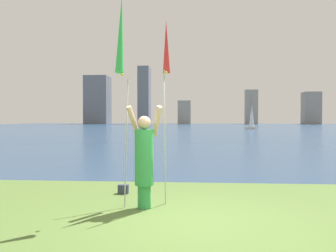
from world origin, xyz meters
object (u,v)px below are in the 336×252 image
object	(u,v)px
bag	(123,189)
sailboat_3	(251,118)
kite_flag_right	(166,52)
person	(144,158)
kite_flag_left	(121,38)

from	to	relation	value
bag	sailboat_3	distance (m)	51.26
bag	kite_flag_right	bearing A→B (deg)	-32.96
person	kite_flag_right	distance (m)	2.30
person	sailboat_3	distance (m)	52.33
sailboat_3	bag	bearing A→B (deg)	-102.90
person	kite_flag_left	distance (m)	2.35
kite_flag_right	sailboat_3	xyz separation A→B (m)	(10.36, 50.63, -1.31)
kite_flag_right	bag	xyz separation A→B (m)	(-1.07, 0.70, -3.08)
kite_flag_left	kite_flag_right	world-z (taller)	kite_flag_left
person	sailboat_3	xyz separation A→B (m)	(10.76, 51.20, 0.88)
person	bag	bearing A→B (deg)	120.49
kite_flag_left	bag	size ratio (longest dim) A/B	17.20
bag	person	bearing A→B (deg)	-61.68
kite_flag_right	kite_flag_left	bearing A→B (deg)	-131.63
kite_flag_left	person	bearing A→B (deg)	38.94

